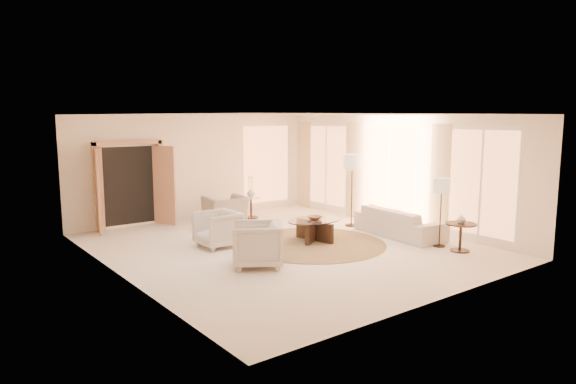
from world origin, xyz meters
TOP-DOWN VIEW (x-y plane):
  - room at (0.00, 0.00)m, footprint 7.04×8.04m
  - windows_right at (3.45, 0.10)m, footprint 0.10×6.40m
  - window_back_corner at (2.30, 3.95)m, footprint 1.70×0.10m
  - curtains_right at (3.40, 1.00)m, footprint 0.06×5.20m
  - french_doors at (-1.90, 3.82)m, footprint 1.95×0.66m
  - area_rug at (0.63, -0.18)m, footprint 4.14×4.14m
  - sofa at (2.72, -0.82)m, footprint 1.09×2.32m
  - armchair_left at (-1.14, 0.86)m, footprint 0.77×0.82m
  - armchair_right at (-1.26, -0.84)m, footprint 1.18×1.20m
  - accent_chair at (0.35, 3.06)m, footprint 1.08×0.75m
  - coffee_table at (0.83, -0.01)m, footprint 1.77×1.77m
  - end_table at (2.66, -2.50)m, footprint 0.63×0.63m
  - side_table at (1.15, 3.05)m, footprint 0.51×0.51m
  - floor_lamp_near at (2.61, 0.64)m, footprint 0.44×0.44m
  - floor_lamp_far at (2.65, -2.00)m, footprint 0.36×0.36m
  - bowl at (0.83, -0.01)m, footprint 0.36×0.36m
  - end_vase at (2.66, -2.50)m, footprint 0.22×0.22m
  - side_vase at (1.15, 3.05)m, footprint 0.30×0.30m

SIDE VIEW (x-z plane):
  - area_rug at x=0.63m, z-range 0.00..0.01m
  - coffee_table at x=0.83m, z-range 0.06..0.55m
  - sofa at x=2.72m, z-range 0.00..0.66m
  - side_table at x=1.15m, z-range 0.06..0.65m
  - end_table at x=2.66m, z-range 0.11..0.70m
  - armchair_left at x=-1.14m, z-range 0.00..0.84m
  - accent_chair at x=0.35m, z-range 0.00..0.90m
  - armchair_right at x=-1.26m, z-range 0.00..0.91m
  - bowl at x=0.83m, z-range 0.49..0.57m
  - end_vase at x=2.66m, z-range 0.59..0.78m
  - side_vase at x=1.15m, z-range 0.58..0.82m
  - french_doors at x=-1.90m, z-range -0.01..2.15m
  - floor_lamp_far at x=2.65m, z-range 0.52..1.99m
  - curtains_right at x=3.40m, z-range 0.00..2.60m
  - windows_right at x=3.45m, z-range 0.15..2.55m
  - window_back_corner at x=2.30m, z-range 0.15..2.55m
  - room at x=0.00m, z-range -0.02..2.81m
  - floor_lamp_near at x=2.61m, z-range 0.64..2.46m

